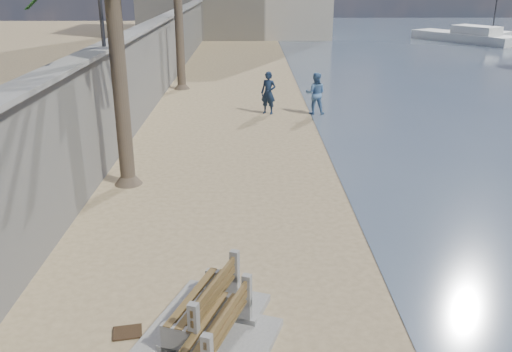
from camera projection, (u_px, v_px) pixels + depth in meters
name	position (u px, v px, depth m)	size (l,w,h in m)	color
seawall	(150.00, 67.00, 24.74)	(0.45, 70.00, 3.50)	gray
wall_cap	(147.00, 26.00, 24.11)	(0.80, 70.00, 0.12)	gray
bench_near	(203.00, 307.00, 9.06)	(2.32, 2.78, 0.99)	gray
bench_far	(215.00, 335.00, 8.39)	(2.22, 2.67, 0.95)	gray
person_a	(268.00, 90.00, 23.24)	(0.75, 0.51, 2.09)	#142238
person_b	(316.00, 91.00, 23.23)	(0.96, 0.74, 1.98)	#527CAB
yacht_far	(464.00, 38.00, 49.01)	(9.69, 2.71, 1.50)	silver
sailboat_west	(492.00, 36.00, 50.64)	(5.59, 5.99, 11.14)	silver
debris_d	(127.00, 332.00, 9.10)	(0.48, 0.38, 0.03)	#382616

